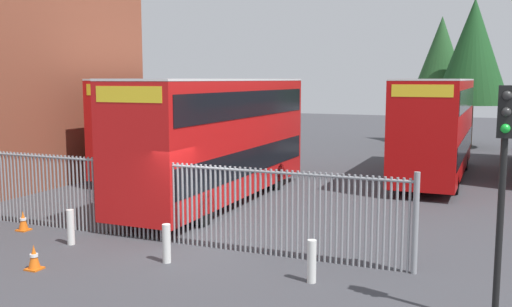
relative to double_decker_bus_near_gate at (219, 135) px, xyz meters
name	(u,v)px	position (x,y,z in m)	size (l,w,h in m)	color
ground_plane	(296,192)	(1.97, 2.75, -2.42)	(100.00, 100.00, 0.00)	#3D3D42
palisade_fence	(152,198)	(0.56, -5.25, -1.24)	(14.19, 0.14, 2.35)	gray
double_decker_bus_near_gate	(219,135)	(0.00, 0.00, 0.00)	(2.54, 10.81, 4.42)	red
double_decker_bus_behind_fence_left	(436,124)	(6.66, 8.07, 0.00)	(2.54, 10.81, 4.42)	#B70C0C
double_decker_bus_far_back	(181,121)	(-4.66, 5.26, 0.00)	(2.54, 10.81, 4.42)	red
bollard_near_left	(71,227)	(-1.20, -6.47, -1.95)	(0.20, 0.20, 0.95)	silver
bollard_center_front	(167,243)	(1.98, -6.78, -1.95)	(0.20, 0.20, 0.95)	silver
bollard_near_right	(312,261)	(5.61, -6.71, -1.95)	(0.20, 0.20, 0.95)	silver
traffic_cone_by_gate	(23,221)	(-3.46, -5.90, -2.13)	(0.34, 0.34, 0.59)	orange
traffic_cone_mid_forecourt	(34,258)	(-0.58, -8.43, -2.13)	(0.34, 0.34, 0.59)	orange
traffic_light_kerbside	(503,162)	(9.31, -7.55, 0.56)	(0.28, 0.33, 4.30)	black
tree_tall_back	(441,62)	(5.34, 23.16, 3.12)	(4.35, 4.35, 8.66)	#4C3823
tree_short_side	(473,52)	(7.48, 20.80, 3.71)	(4.66, 4.66, 9.47)	#4C3823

